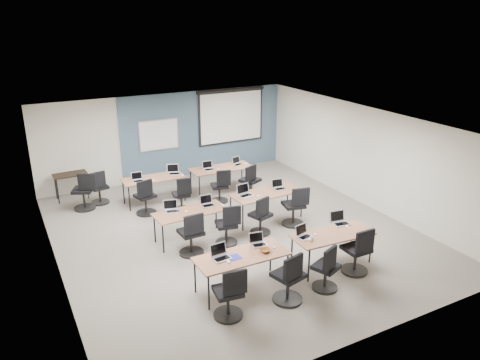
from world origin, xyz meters
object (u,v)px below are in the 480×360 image
task_chair_8 (145,200)px  spare_chair_a (99,190)px  spare_chair_b (85,194)px  task_chair_9 (182,197)px  laptop_7 (279,186)px  laptop_11 (237,163)px  training_table_mid_right (267,194)px  laptop_10 (208,167)px  projector_screen (231,113)px  task_chair_6 (261,219)px  task_chair_5 (228,228)px  laptop_3 (340,221)px  task_chair_4 (192,237)px  training_table_back_left (154,179)px  training_table_back_right (221,169)px  laptop_1 (258,242)px  task_chair_7 (295,209)px  utility_table (70,177)px  laptop_0 (220,255)px  laptop_8 (138,179)px  whiteboard (159,135)px  task_chair_3 (358,254)px  task_chair_1 (289,282)px  laptop_9 (174,171)px  laptop_4 (172,208)px  laptop_2 (303,234)px  task_chair_2 (326,272)px  task_chair_10 (221,189)px  laptop_5 (207,203)px  task_chair_0 (230,297)px  training_table_front_left (242,257)px  laptop_6 (245,193)px

task_chair_8 → spare_chair_a: 1.59m
spare_chair_b → task_chair_9: bearing=-5.8°
laptop_7 → laptop_11: laptop_7 is taller
training_table_mid_right → laptop_10: size_ratio=5.97×
projector_screen → task_chair_6: (-1.67, -4.81, -1.48)m
task_chair_5 → task_chair_6: bearing=18.6°
laptop_3 → laptop_11: size_ratio=1.18×
laptop_3 → task_chair_4: 3.22m
training_table_back_left → training_table_back_right: bearing=-1.4°
laptop_1 → task_chair_5: task_chair_5 is taller
task_chair_8 → training_table_back_right: bearing=-0.5°
training_table_back_left → laptop_7: size_ratio=5.37×
task_chair_7 → laptop_10: 3.18m
task_chair_8 → utility_table: task_chair_8 is taller
laptop_0 → laptop_1: bearing=3.3°
laptop_1 → spare_chair_a: (-1.96, 5.34, -0.38)m
laptop_8 → laptop_1: bearing=-71.9°
whiteboard → laptop_11: whiteboard is taller
task_chair_3 → task_chair_1: bearing=-173.9°
task_chair_4 → laptop_9: 3.46m
laptop_4 → laptop_9: laptop_9 is taller
whiteboard → laptop_2: 6.68m
training_table_back_right → laptop_11: size_ratio=6.08×
task_chair_2 → task_chair_8: size_ratio=0.97×
task_chair_6 → training_table_back_right: bearing=64.4°
laptop_2 → task_chair_10: bearing=77.4°
task_chair_1 → laptop_5: (-0.14, 3.28, 0.36)m
laptop_2 → spare_chair_b: 6.27m
task_chair_1 → task_chair_10: (0.98, 4.90, -0.03)m
task_chair_2 → laptop_5: size_ratio=3.14×
task_chair_2 → task_chair_7: task_chair_7 is taller
training_table_back_left → spare_chair_b: bearing=168.9°
task_chair_9 → spare_chair_a: size_ratio=0.98×
laptop_4 → laptop_5: laptop_4 is taller
laptop_0 → task_chair_6: size_ratio=0.35×
laptop_4 → laptop_7: 2.94m
task_chair_3 → spare_chair_a: bearing=121.6°
task_chair_0 → task_chair_10: 5.27m
training_table_front_left → task_chair_0: task_chair_0 is taller
task_chair_10 → laptop_9: bearing=151.4°
laptop_3 → task_chair_2: bearing=-130.3°
training_table_mid_right → spare_chair_a: spare_chair_a is taller
laptop_5 → spare_chair_a: (-1.89, 3.08, -0.39)m
training_table_back_right → laptop_2: (-0.46, -4.76, 0.10)m
whiteboard → laptop_8: 2.26m
laptop_3 → task_chair_3: size_ratio=0.34×
task_chair_0 → task_chair_4: task_chair_4 is taller
laptop_4 → laptop_1: bearing=-54.0°
projector_screen → task_chair_4: bearing=-125.2°
laptop_6 → laptop_7: laptop_6 is taller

